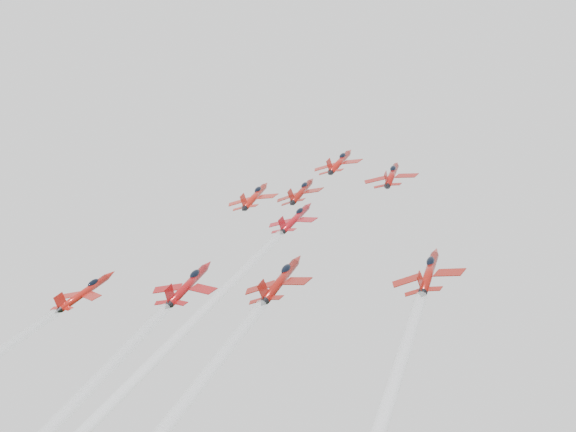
% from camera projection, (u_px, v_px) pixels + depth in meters
% --- Properties ---
extents(jet_lead, '(10.27, 12.56, 9.81)m').
position_uv_depth(jet_lead, '(340.00, 161.00, 141.91)').
color(jet_lead, '#A91710').
extents(jet_row2_left, '(10.31, 12.60, 9.84)m').
position_uv_depth(jet_row2_left, '(255.00, 196.00, 136.58)').
color(jet_row2_left, '#B21C10').
extents(jet_row2_center, '(9.41, 11.51, 8.99)m').
position_uv_depth(jet_row2_center, '(302.00, 191.00, 130.89)').
color(jet_row2_center, maroon).
extents(jet_row2_right, '(9.51, 11.62, 9.08)m').
position_uv_depth(jet_row2_right, '(392.00, 175.00, 124.69)').
color(jet_row2_right, '#9B130E').
extents(jet_center, '(8.91, 77.61, 60.13)m').
position_uv_depth(jet_center, '(160.00, 373.00, 81.64)').
color(jet_center, '#A91017').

